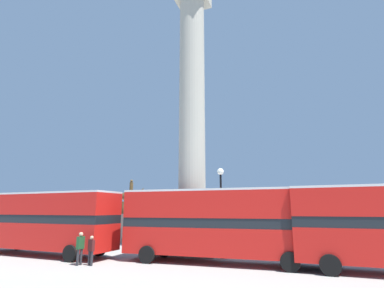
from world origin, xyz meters
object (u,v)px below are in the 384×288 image
(bus_a, at_px, (218,222))
(bus_c, at_px, (44,220))
(equestrian_statue, at_px, (130,224))
(pedestrian_by_plinth, at_px, (80,246))
(monument_column, at_px, (192,124))
(street_lamp, at_px, (221,204))
(pedestrian_near_lamp, at_px, (91,249))

(bus_a, height_order, bus_c, bus_a)
(equestrian_statue, distance_m, pedestrian_by_plinth, 12.84)
(bus_c, xyz_separation_m, equestrian_statue, (1.00, 9.94, -0.68))
(pedestrian_by_plinth, bearing_deg, bus_c, 70.59)
(monument_column, bearing_deg, street_lamp, -33.20)
(monument_column, xyz_separation_m, bus_c, (-9.46, -4.67, -7.44))
(street_lamp, bearing_deg, bus_a, -82.08)
(pedestrian_by_plinth, bearing_deg, pedestrian_near_lamp, -76.53)
(bus_a, relative_size, bus_c, 1.01)
(bus_a, height_order, pedestrian_by_plinth, bus_a)
(equestrian_statue, bearing_deg, pedestrian_near_lamp, -80.84)
(monument_column, height_order, bus_c, monument_column)
(equestrian_statue, bearing_deg, bus_a, -50.55)
(monument_column, distance_m, equestrian_statue, 12.85)
(bus_c, bearing_deg, street_lamp, 17.03)
(bus_c, height_order, pedestrian_near_lamp, bus_c)
(bus_a, height_order, pedestrian_near_lamp, bus_a)
(equestrian_statue, height_order, pedestrian_by_plinth, equestrian_statue)
(monument_column, distance_m, pedestrian_near_lamp, 11.79)
(bus_a, bearing_deg, pedestrian_near_lamp, -156.53)
(monument_column, bearing_deg, bus_c, -153.73)
(bus_a, relative_size, street_lamp, 1.97)
(bus_c, relative_size, street_lamp, 1.95)
(street_lamp, bearing_deg, pedestrian_near_lamp, -141.97)
(equestrian_statue, distance_m, street_lamp, 13.32)
(monument_column, height_order, equestrian_statue, monument_column)
(monument_column, distance_m, pedestrian_by_plinth, 11.97)
(pedestrian_near_lamp, bearing_deg, monument_column, 80.02)
(bus_c, relative_size, pedestrian_by_plinth, 6.31)
(monument_column, relative_size, equestrian_statue, 3.79)
(monument_column, relative_size, bus_c, 2.02)
(bus_a, bearing_deg, equestrian_statue, 140.64)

